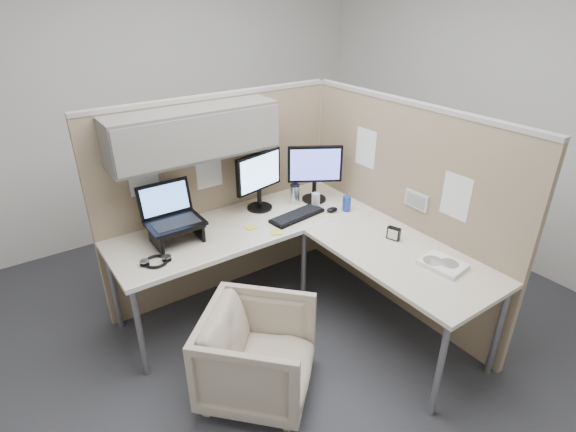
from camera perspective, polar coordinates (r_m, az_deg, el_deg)
ground at (r=3.48m, az=1.04°, el=-14.59°), size 4.50×4.50×0.00m
partition_back at (r=3.43m, az=-9.95°, el=5.91°), size 2.00×0.36×1.63m
partition_right at (r=3.51m, az=13.80°, el=1.00°), size 0.07×2.03×1.63m
desk at (r=3.22m, az=1.63°, el=-3.29°), size 2.00×1.98×0.73m
office_chair at (r=2.87m, az=-3.85°, el=-16.66°), size 0.88×0.88×0.66m
monitor_left at (r=3.50m, az=-3.72°, el=5.03°), size 0.44×0.20×0.47m
monitor_right at (r=3.65m, az=3.43°, el=5.99°), size 0.39×0.26×0.47m
laptop_station at (r=3.19m, az=-14.36°, el=-0.55°), size 0.37×0.32×0.39m
keyboard at (r=3.46m, az=1.16°, el=0.04°), size 0.47×0.20×0.02m
mouse at (r=3.56m, az=5.62°, el=0.81°), size 0.10×0.07×0.03m
travel_mug at (r=3.66m, az=0.88°, el=2.82°), size 0.08×0.08×0.16m
soda_can_green at (r=3.57m, az=7.46°, el=1.57°), size 0.07×0.07×0.12m
soda_can_silver at (r=3.61m, az=3.54°, el=2.01°), size 0.07×0.07×0.12m
sticky_note_c at (r=3.31m, az=-11.41°, el=-2.00°), size 0.10×0.10×0.01m
sticky_note_b at (r=3.24m, az=-1.56°, el=-2.09°), size 0.10×0.10×0.01m
sticky_note_d at (r=3.32m, az=-4.77°, el=-1.43°), size 0.08×0.08×0.01m
headphones at (r=3.02m, az=-16.42°, el=-5.53°), size 0.19×0.19×0.03m
paper_stack at (r=3.02m, az=19.03°, el=-5.81°), size 0.24×0.29×0.03m
desk_clock at (r=3.23m, az=13.26°, el=-2.18°), size 0.06×0.10×0.09m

